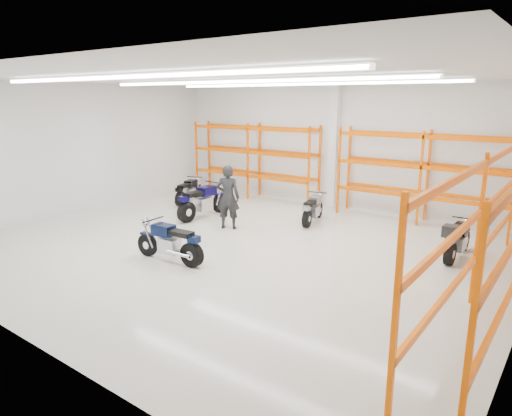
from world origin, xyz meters
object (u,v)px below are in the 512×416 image
Objects in this scene: motorcycle_back_c at (312,210)px; standing_man at (228,197)px; motorcycle_back_b at (201,202)px; motorcycle_main at (172,243)px; structural_column at (334,147)px; motorcycle_back_a at (188,192)px; motorcycle_back_d at (457,240)px.

standing_man reaches higher than motorcycle_back_c.
motorcycle_main is at bearing -56.64° from motorcycle_back_b.
motorcycle_back_c is 0.42× the size of structural_column.
motorcycle_main reaches higher than motorcycle_back_a.
motorcycle_main is at bearing -141.95° from motorcycle_back_d.
motorcycle_back_c is 0.94× the size of standing_man.
structural_column reaches higher than motorcycle_back_d.
standing_man is (-6.43, -1.23, 0.50)m from motorcycle_back_d.
motorcycle_back_b is at bearing -153.72° from motorcycle_back_c.
motorcycle_back_a is 0.95× the size of motorcycle_back_d.
motorcycle_back_d is (5.61, 4.39, 0.02)m from motorcycle_main.
standing_man is 4.89m from structural_column.
motorcycle_main is 0.46× the size of structural_column.
structural_column is at bearing 102.85° from motorcycle_back_c.
motorcycle_back_d is 1.01× the size of standing_man.
motorcycle_main is 1.05× the size of standing_man.
standing_man reaches higher than motorcycle_back_d.
motorcycle_back_c is at bearing 79.46° from motorcycle_main.
motorcycle_back_b reaches higher than motorcycle_back_c.
motorcycle_back_b reaches higher than motorcycle_main.
motorcycle_back_c is (0.98, 5.26, -0.04)m from motorcycle_main.
structural_column reaches higher than motorcycle_back_c.
motorcycle_back_d is at bearing 164.98° from standing_man.
motorcycle_main is 6.54m from motorcycle_back_a.
standing_man is at bearing -26.81° from motorcycle_back_a.
motorcycle_back_d is 6.56m from standing_man.
structural_column is at bearing 86.89° from motorcycle_main.
motorcycle_back_a reaches higher than motorcycle_back_c.
motorcycle_back_d is at bearing -3.07° from motorcycle_back_a.
motorcycle_main is 5.35m from motorcycle_back_c.
motorcycle_back_c is (3.35, 1.66, -0.10)m from motorcycle_back_b.
motorcycle_back_b is 1.68m from standing_man.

